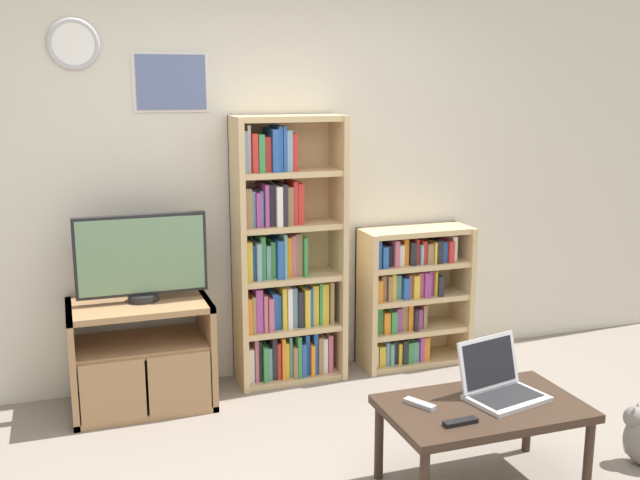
% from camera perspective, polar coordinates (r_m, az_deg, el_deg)
% --- Properties ---
extents(wall_back, '(6.64, 0.09, 2.60)m').
position_cam_1_polar(wall_back, '(4.78, -4.89, 4.79)').
color(wall_back, beige).
rests_on(wall_back, ground_plane).
extents(tv_stand, '(0.81, 0.50, 0.64)m').
position_cam_1_polar(tv_stand, '(4.58, -13.43, -8.51)').
color(tv_stand, '#9E754C').
rests_on(tv_stand, ground_plane).
extents(television, '(0.75, 0.18, 0.51)m').
position_cam_1_polar(television, '(4.45, -13.45, -1.31)').
color(television, black).
rests_on(television, tv_stand).
extents(bookshelf_tall, '(0.69, 0.30, 1.70)m').
position_cam_1_polar(bookshelf_tall, '(4.74, -2.82, -1.62)').
color(bookshelf_tall, tan).
rests_on(bookshelf_tall, ground_plane).
extents(bookshelf_short, '(0.75, 0.31, 0.94)m').
position_cam_1_polar(bookshelf_short, '(5.12, 6.73, -4.16)').
color(bookshelf_short, tan).
rests_on(bookshelf_short, ground_plane).
extents(coffee_table, '(0.93, 0.56, 0.42)m').
position_cam_1_polar(coffee_table, '(3.67, 12.30, -12.80)').
color(coffee_table, '#332319').
rests_on(coffee_table, ground_plane).
extents(laptop, '(0.41, 0.36, 0.27)m').
position_cam_1_polar(laptop, '(3.73, 13.50, -10.55)').
color(laptop, '#B7BABC').
rests_on(laptop, coffee_table).
extents(remote_near_laptop, '(0.11, 0.16, 0.02)m').
position_cam_1_polar(remote_near_laptop, '(3.58, 7.60, -12.27)').
color(remote_near_laptop, '#99999E').
rests_on(remote_near_laptop, coffee_table).
extents(remote_far_from_laptop, '(0.16, 0.05, 0.02)m').
position_cam_1_polar(remote_far_from_laptop, '(3.44, 10.63, -13.45)').
color(remote_far_from_laptop, black).
rests_on(remote_far_from_laptop, coffee_table).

